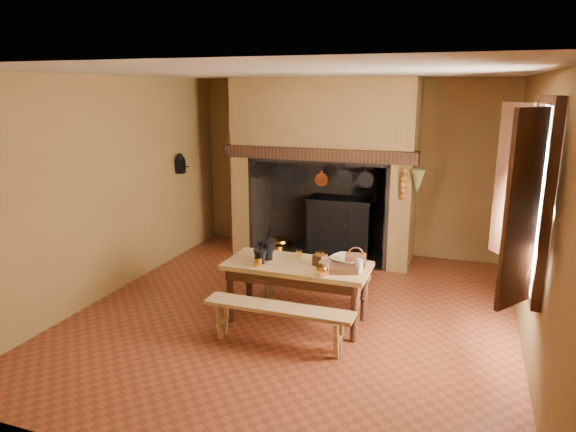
% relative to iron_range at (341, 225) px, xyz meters
% --- Properties ---
extents(floor, '(5.50, 5.50, 0.00)m').
position_rel_iron_range_xyz_m(floor, '(0.04, -2.45, -0.48)').
color(floor, brown).
rests_on(floor, ground).
extents(ceiling, '(5.50, 5.50, 0.00)m').
position_rel_iron_range_xyz_m(ceiling, '(0.04, -2.45, 2.32)').
color(ceiling, silver).
rests_on(ceiling, back_wall).
extents(back_wall, '(5.00, 0.02, 2.80)m').
position_rel_iron_range_xyz_m(back_wall, '(0.04, 0.30, 0.92)').
color(back_wall, olive).
rests_on(back_wall, floor).
extents(wall_left, '(0.02, 5.50, 2.80)m').
position_rel_iron_range_xyz_m(wall_left, '(-2.46, -2.45, 0.92)').
color(wall_left, olive).
rests_on(wall_left, floor).
extents(wall_right, '(0.02, 5.50, 2.80)m').
position_rel_iron_range_xyz_m(wall_right, '(2.54, -2.45, 0.92)').
color(wall_right, olive).
rests_on(wall_right, floor).
extents(wall_front, '(5.00, 0.02, 2.80)m').
position_rel_iron_range_xyz_m(wall_front, '(0.04, -5.20, 0.92)').
color(wall_front, olive).
rests_on(wall_front, floor).
extents(chimney_breast, '(2.95, 0.96, 2.80)m').
position_rel_iron_range_xyz_m(chimney_breast, '(-0.26, -0.14, 1.33)').
color(chimney_breast, olive).
rests_on(chimney_breast, floor).
extents(iron_range, '(1.12, 0.55, 1.60)m').
position_rel_iron_range_xyz_m(iron_range, '(0.00, 0.00, 0.00)').
color(iron_range, black).
rests_on(iron_range, floor).
extents(hearth_pans, '(0.51, 0.62, 0.20)m').
position_rel_iron_range_xyz_m(hearth_pans, '(-1.01, -0.23, -0.39)').
color(hearth_pans, gold).
rests_on(hearth_pans, floor).
extents(hanging_pans, '(1.92, 0.29, 0.27)m').
position_rel_iron_range_xyz_m(hanging_pans, '(-0.30, -0.64, 0.88)').
color(hanging_pans, black).
rests_on(hanging_pans, chimney_breast).
extents(onion_string, '(0.12, 0.10, 0.46)m').
position_rel_iron_range_xyz_m(onion_string, '(1.04, -0.66, 0.85)').
color(onion_string, '#B85C22').
rests_on(onion_string, chimney_breast).
extents(herb_bunch, '(0.20, 0.20, 0.35)m').
position_rel_iron_range_xyz_m(herb_bunch, '(1.22, -0.66, 0.90)').
color(herb_bunch, brown).
rests_on(herb_bunch, chimney_breast).
extents(window, '(0.39, 1.75, 1.76)m').
position_rel_iron_range_xyz_m(window, '(2.39, -2.85, 1.22)').
color(window, white).
rests_on(window, wall_right).
extents(wall_coffee_mill, '(0.23, 0.16, 0.31)m').
position_rel_iron_range_xyz_m(wall_coffee_mill, '(-2.38, -0.90, 1.03)').
color(wall_coffee_mill, black).
rests_on(wall_coffee_mill, wall_left).
extents(work_table, '(1.63, 0.72, 0.71)m').
position_rel_iron_range_xyz_m(work_table, '(0.13, -2.62, 0.11)').
color(work_table, tan).
rests_on(work_table, floor).
extents(bench_front, '(1.59, 0.28, 0.45)m').
position_rel_iron_range_xyz_m(bench_front, '(0.13, -3.25, -0.15)').
color(bench_front, tan).
rests_on(bench_front, floor).
extents(bench_back, '(1.45, 0.25, 0.41)m').
position_rel_iron_range_xyz_m(bench_back, '(0.13, -2.04, -0.18)').
color(bench_back, tan).
rests_on(bench_back, floor).
extents(mortar_large, '(0.23, 0.23, 0.39)m').
position_rel_iron_range_xyz_m(mortar_large, '(-0.25, -2.59, 0.35)').
color(mortar_large, black).
rests_on(mortar_large, work_table).
extents(mortar_small, '(0.16, 0.16, 0.28)m').
position_rel_iron_range_xyz_m(mortar_small, '(-0.27, -2.76, 0.31)').
color(mortar_small, black).
rests_on(mortar_small, work_table).
extents(coffee_grinder, '(0.18, 0.16, 0.19)m').
position_rel_iron_range_xyz_m(coffee_grinder, '(0.38, -2.59, 0.29)').
color(coffee_grinder, '#371B11').
rests_on(coffee_grinder, work_table).
extents(brass_mug_a, '(0.11, 0.11, 0.10)m').
position_rel_iron_range_xyz_m(brass_mug_a, '(-0.26, -2.85, 0.27)').
color(brass_mug_a, gold).
rests_on(brass_mug_a, work_table).
extents(brass_mug_b, '(0.09, 0.09, 0.08)m').
position_rel_iron_range_xyz_m(brass_mug_b, '(0.07, -2.39, 0.26)').
color(brass_mug_b, gold).
rests_on(brass_mug_b, work_table).
extents(mixing_bowl, '(0.43, 0.43, 0.08)m').
position_rel_iron_range_xyz_m(mixing_bowl, '(0.65, -2.45, 0.26)').
color(mixing_bowl, beige).
rests_on(mixing_bowl, work_table).
extents(stoneware_crock, '(0.15, 0.15, 0.14)m').
position_rel_iron_range_xyz_m(stoneware_crock, '(0.50, -2.86, 0.29)').
color(stoneware_crock, '#53361E').
rests_on(stoneware_crock, work_table).
extents(glass_jar, '(0.11, 0.11, 0.15)m').
position_rel_iron_range_xyz_m(glass_jar, '(0.84, -2.67, 0.30)').
color(glass_jar, beige).
rests_on(glass_jar, work_table).
extents(wicker_basket, '(0.25, 0.19, 0.22)m').
position_rel_iron_range_xyz_m(wicker_basket, '(0.76, -2.46, 0.29)').
color(wicker_basket, '#552A19').
rests_on(wicker_basket, work_table).
extents(wooden_tray, '(0.42, 0.35, 0.06)m').
position_rel_iron_range_xyz_m(wooden_tray, '(0.65, -2.70, 0.25)').
color(wooden_tray, '#371B11').
rests_on(wooden_tray, work_table).
extents(brass_cup, '(0.14, 0.14, 0.10)m').
position_rel_iron_range_xyz_m(brass_cup, '(0.49, -2.90, 0.27)').
color(brass_cup, gold).
rests_on(brass_cup, work_table).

